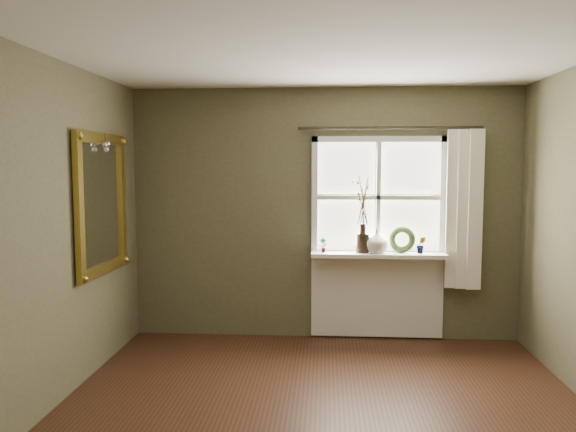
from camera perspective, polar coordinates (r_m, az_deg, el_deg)
The scene contains 15 objects.
ceiling at distance 3.65m, azimuth 3.74°, elevation 17.75°, with size 4.50×4.50×0.00m, color silver.
wall_back at distance 5.88m, azimuth 3.70°, elevation 0.23°, with size 4.00×0.10×2.60m, color brown.
wall_left at distance 4.14m, azimuth -26.06°, elevation -2.35°, with size 0.10×4.50×2.60m, color brown.
wall_front at distance 1.36m, azimuth 3.21°, elevation -16.63°, with size 4.00×0.10×2.60m, color brown.
window_frame at distance 5.82m, azimuth 9.14°, elevation 1.90°, with size 1.36×0.06×1.24m.
window_sill at distance 5.78m, azimuth 9.15°, elevation -3.91°, with size 1.36×0.26×0.04m, color white.
window_apron at distance 5.97m, azimuth 8.99°, elevation -7.92°, with size 1.36×0.04×0.88m, color white.
dark_jug at distance 5.75m, azimuth 7.59°, elevation -2.74°, with size 0.14×0.14×0.20m, color black.
cream_vase at distance 5.75m, azimuth 9.00°, elevation -2.51°, with size 0.24×0.24×0.25m, color silver.
wreath at distance 5.83m, azimuth 11.50°, elevation -2.65°, with size 0.27×0.27×0.07m, color #2A3E1B.
potted_plant_left at distance 5.74m, azimuth 3.58°, elevation -2.95°, with size 0.08×0.05×0.15m, color #2A3E1B.
potted_plant_right at distance 5.82m, azimuth 13.38°, elevation -2.87°, with size 0.10×0.08×0.17m, color #2A3E1B.
curtain at distance 5.87m, azimuth 17.40°, elevation 0.63°, with size 0.36×0.12×1.59m, color white.
curtain_rod at distance 5.78m, azimuth 10.29°, elevation 8.81°, with size 0.03×0.03×1.84m, color black.
gilt_mirror at distance 5.23m, azimuth -18.37°, elevation 1.20°, with size 0.10×1.04×1.24m.
Camera 1 is at (0.01, -3.56, 1.80)m, focal length 35.00 mm.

